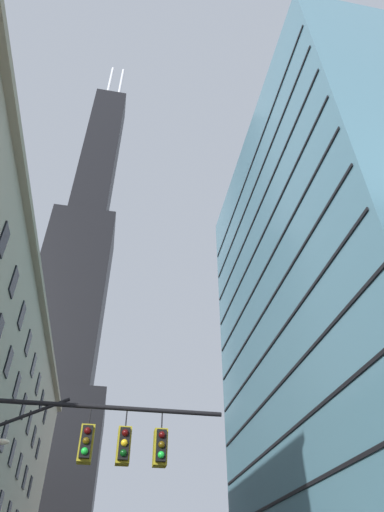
% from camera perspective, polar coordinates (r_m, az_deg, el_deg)
% --- Properties ---
extents(dark_skyscraper, '(26.06, 26.06, 191.35)m').
position_cam_1_polar(dark_skyscraper, '(119.00, -16.64, -10.54)').
color(dark_skyscraper, black).
rests_on(dark_skyscraper, ground).
extents(glass_office_midrise, '(17.50, 36.23, 50.75)m').
position_cam_1_polar(glass_office_midrise, '(46.71, 19.85, -5.90)').
color(glass_office_midrise, teal).
rests_on(glass_office_midrise, ground).
extents(traffic_signal_mast, '(8.15, 0.63, 6.64)m').
position_cam_1_polar(traffic_signal_mast, '(14.04, -15.56, -24.50)').
color(traffic_signal_mast, black).
rests_on(traffic_signal_mast, sidewalk_left).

